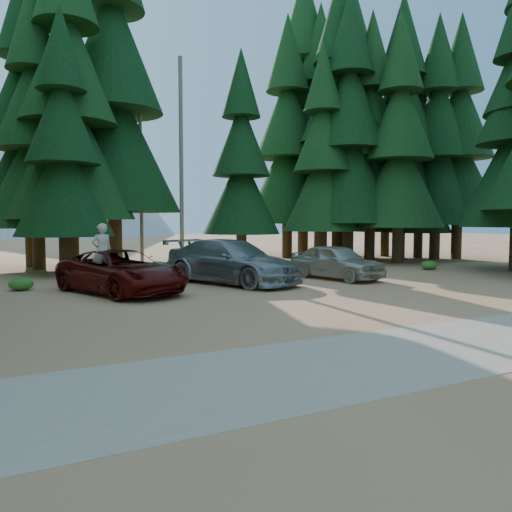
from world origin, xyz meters
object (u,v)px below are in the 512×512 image
object	(u,v)px
silver_minivan_center	(232,261)
silver_minivan_right	(336,262)
red_pickup	(121,272)
log_right	(287,265)
log_left	(144,277)
log_mid	(163,270)
frisbee_player	(102,251)

from	to	relation	value
silver_minivan_center	silver_minivan_right	distance (m)	4.78
red_pickup	log_right	world-z (taller)	red_pickup
silver_minivan_right	log_left	size ratio (longest dim) A/B	1.10
red_pickup	log_mid	size ratio (longest dim) A/B	1.83
silver_minivan_center	frisbee_player	size ratio (longest dim) A/B	3.20
log_left	log_right	bearing A→B (deg)	-12.66
red_pickup	frisbee_player	xyz separation A→B (m)	(-0.61, 0.27, 0.74)
silver_minivan_center	log_right	bearing A→B (deg)	18.19
red_pickup	log_right	xyz separation A→B (m)	(10.03, 5.50, -0.61)
silver_minivan_center	silver_minivan_right	world-z (taller)	silver_minivan_center
log_left	log_right	size ratio (longest dim) A/B	0.82
frisbee_player	log_right	bearing A→B (deg)	-161.42
red_pickup	log_mid	bearing A→B (deg)	41.61
silver_minivan_center	log_mid	distance (m)	5.78
frisbee_player	log_right	distance (m)	11.92
red_pickup	silver_minivan_right	size ratio (longest dim) A/B	1.22
frisbee_player	log_left	xyz separation A→B (m)	(2.26, 3.06, -1.36)
silver_minivan_right	log_mid	size ratio (longest dim) A/B	1.50
silver_minivan_right	log_left	xyz separation A→B (m)	(-7.69, 3.25, -0.62)
silver_minivan_right	log_left	world-z (taller)	silver_minivan_right
log_right	silver_minivan_right	bearing A→B (deg)	-124.53
frisbee_player	log_left	bearing A→B (deg)	-134.04
silver_minivan_right	log_right	bearing A→B (deg)	70.88
log_left	silver_minivan_center	bearing A→B (deg)	-68.10
log_right	log_mid	bearing A→B (deg)	145.28
red_pickup	silver_minivan_center	size ratio (longest dim) A/B	0.89
red_pickup	silver_minivan_center	xyz separation A→B (m)	(4.61, 0.76, 0.13)
log_left	log_mid	xyz separation A→B (m)	(1.75, 3.04, -0.02)
frisbee_player	log_left	distance (m)	4.03
silver_minivan_center	log_left	world-z (taller)	silver_minivan_center
log_right	log_left	bearing A→B (deg)	167.25
red_pickup	log_right	distance (m)	11.45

